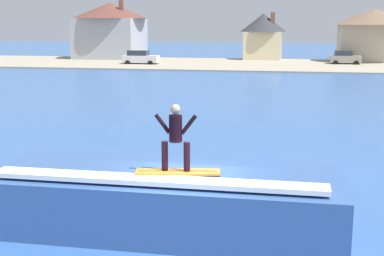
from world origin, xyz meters
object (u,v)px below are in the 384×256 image
house_with_chimney (110,28)px  house_gabled_white (374,31)px  surfboard (178,172)px  wave_crest (166,199)px  house_small_cottage (263,34)px  surfer (176,134)px  car_far_shore (345,58)px  car_near_shore (140,57)px

house_with_chimney → house_gabled_white: size_ratio=1.01×
surfboard → wave_crest: bearing=127.9°
house_gabled_white → house_small_cottage: size_ratio=1.64×
surfer → car_far_shore: bearing=80.5°
surfboard → surfer: (-0.06, 0.03, 0.95)m
surfboard → house_gabled_white: house_gabled_white is taller
house_small_cottage → car_far_shore: bearing=-32.7°
house_gabled_white → house_small_cottage: (-14.73, 1.58, -0.61)m
surfer → house_small_cottage: (-1.15, 63.84, 1.00)m
house_with_chimney → car_near_shore: bearing=-53.7°
car_far_shore → house_with_chimney: 33.62m
wave_crest → house_small_cottage: size_ratio=1.35×
car_near_shore → house_small_cottage: bearing=37.5°
surfer → house_gabled_white: size_ratio=0.15×
wave_crest → house_with_chimney: house_with_chimney is taller
wave_crest → car_far_shore: size_ratio=2.37×
house_with_chimney → house_small_cottage: (22.28, 1.28, -0.81)m
house_gabled_white → house_small_cottage: 14.83m
wave_crest → surfboard: (0.46, -0.59, 0.91)m
house_with_chimney → surfboard: bearing=-69.4°
surfer → car_near_shore: size_ratio=0.37×
house_small_cottage → car_near_shore: bearing=-142.5°
car_near_shore → house_gabled_white: house_gabled_white is taller
surfboard → house_small_cottage: bearing=91.1°
car_far_shore → house_gabled_white: 7.43m
surfboard → car_near_shore: bearing=107.0°
surfer → car_near_shore: surfer is taller
surfboard → house_with_chimney: house_with_chimney is taller
wave_crest → car_near_shore: bearing=106.7°
surfboard → house_with_chimney: size_ratio=0.19×
house_with_chimney → house_small_cottage: size_ratio=1.65×
surfer → car_near_shore: bearing=107.0°
surfer → house_with_chimney: (-23.43, 62.56, 1.82)m
house_gabled_white → house_small_cottage: bearing=173.9°
surfer → house_small_cottage: bearing=91.0°
car_far_shore → house_small_cottage: size_ratio=0.57×
wave_crest → surfboard: bearing=-52.1°
wave_crest → surfboard: size_ratio=4.27×
car_near_shore → house_gabled_white: bearing=18.4°
car_far_shore → house_gabled_white: bearing=52.5°
wave_crest → house_small_cottage: house_small_cottage is taller
car_near_shore → house_gabled_white: (29.58, 9.83, 3.31)m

